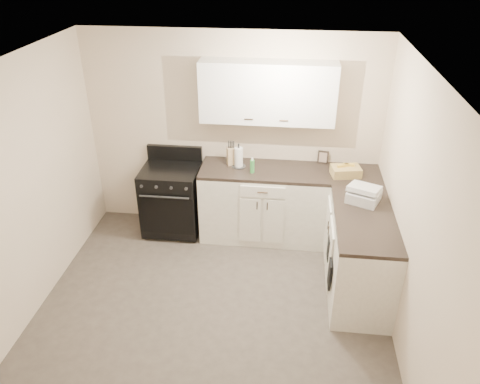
# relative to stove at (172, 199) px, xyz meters

# --- Properties ---
(floor) EXTENTS (3.60, 3.60, 0.00)m
(floor) POSITION_rel_stove_xyz_m (0.74, -1.48, -0.46)
(floor) COLOR #473F38
(floor) RESTS_ON ground
(ceiling) EXTENTS (3.60, 3.60, 0.00)m
(ceiling) POSITION_rel_stove_xyz_m (0.74, -1.48, 2.04)
(ceiling) COLOR white
(ceiling) RESTS_ON wall_back
(wall_back) EXTENTS (3.60, 0.00, 3.60)m
(wall_back) POSITION_rel_stove_xyz_m (0.74, 0.32, 0.79)
(wall_back) COLOR beige
(wall_back) RESTS_ON ground
(wall_right) EXTENTS (0.00, 3.60, 3.60)m
(wall_right) POSITION_rel_stove_xyz_m (2.54, -1.48, 0.79)
(wall_right) COLOR beige
(wall_right) RESTS_ON ground
(wall_left) EXTENTS (0.00, 3.60, 3.60)m
(wall_left) POSITION_rel_stove_xyz_m (-1.06, -1.48, 0.79)
(wall_left) COLOR beige
(wall_left) RESTS_ON ground
(wall_front) EXTENTS (3.60, 0.00, 3.60)m
(wall_front) POSITION_rel_stove_xyz_m (0.74, -3.28, 0.79)
(wall_front) COLOR beige
(wall_front) RESTS_ON ground
(base_cabinets_back) EXTENTS (1.55, 0.60, 0.90)m
(base_cabinets_back) POSITION_rel_stove_xyz_m (1.17, 0.02, -0.01)
(base_cabinets_back) COLOR white
(base_cabinets_back) RESTS_ON floor
(base_cabinets_right) EXTENTS (0.60, 1.90, 0.90)m
(base_cabinets_right) POSITION_rel_stove_xyz_m (2.24, -0.63, -0.01)
(base_cabinets_right) COLOR white
(base_cabinets_right) RESTS_ON floor
(countertop_back) EXTENTS (1.55, 0.60, 0.04)m
(countertop_back) POSITION_rel_stove_xyz_m (1.17, 0.02, 0.46)
(countertop_back) COLOR black
(countertop_back) RESTS_ON base_cabinets_back
(countertop_right) EXTENTS (0.60, 1.90, 0.04)m
(countertop_right) POSITION_rel_stove_xyz_m (2.24, -0.63, 0.46)
(countertop_right) COLOR black
(countertop_right) RESTS_ON base_cabinets_right
(upper_cabinets) EXTENTS (1.55, 0.30, 0.70)m
(upper_cabinets) POSITION_rel_stove_xyz_m (1.17, 0.18, 1.38)
(upper_cabinets) COLOR white
(upper_cabinets) RESTS_ON wall_back
(stove) EXTENTS (0.70, 0.60, 0.85)m
(stove) POSITION_rel_stove_xyz_m (0.00, 0.00, 0.00)
(stove) COLOR black
(stove) RESTS_ON floor
(knife_block) EXTENTS (0.13, 0.12, 0.22)m
(knife_block) POSITION_rel_stove_xyz_m (0.75, 0.12, 0.59)
(knife_block) COLOR tan
(knife_block) RESTS_ON countertop_back
(paper_towel) EXTENTS (0.12, 0.12, 0.25)m
(paper_towel) POSITION_rel_stove_xyz_m (0.85, 0.06, 0.60)
(paper_towel) COLOR white
(paper_towel) RESTS_ON countertop_back
(soap_bottle) EXTENTS (0.06, 0.06, 0.16)m
(soap_bottle) POSITION_rel_stove_xyz_m (1.02, -0.07, 0.56)
(soap_bottle) COLOR green
(soap_bottle) RESTS_ON countertop_back
(picture_frame) EXTENTS (0.13, 0.06, 0.16)m
(picture_frame) POSITION_rel_stove_xyz_m (1.86, 0.28, 0.56)
(picture_frame) COLOR black
(picture_frame) RESTS_ON countertop_back
(wicker_basket) EXTENTS (0.37, 0.28, 0.11)m
(wicker_basket) POSITION_rel_stove_xyz_m (2.11, -0.03, 0.53)
(wicker_basket) COLOR tan
(wicker_basket) RESTS_ON countertop_right
(countertop_grill) EXTENTS (0.40, 0.39, 0.11)m
(countertop_grill) POSITION_rel_stove_xyz_m (2.26, -0.60, 0.54)
(countertop_grill) COLOR silver
(countertop_grill) RESTS_ON countertop_right
(oven_mitt_near) EXTENTS (0.02, 0.17, 0.30)m
(oven_mitt_near) POSITION_rel_stove_xyz_m (1.92, -1.24, -0.02)
(oven_mitt_near) COLOR black
(oven_mitt_near) RESTS_ON base_cabinets_right
(oven_mitt_far) EXTENTS (0.02, 0.15, 0.26)m
(oven_mitt_far) POSITION_rel_stove_xyz_m (1.92, -0.90, 0.04)
(oven_mitt_far) COLOR black
(oven_mitt_far) RESTS_ON base_cabinets_right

